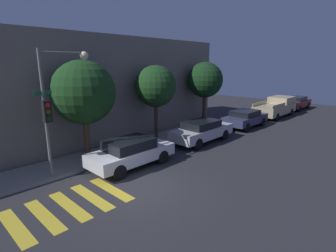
# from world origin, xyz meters

# --- Properties ---
(ground_plane) EXTENTS (60.00, 60.00, 0.00)m
(ground_plane) POSITION_xyz_m (0.00, 0.00, 0.00)
(ground_plane) COLOR #28282D
(sidewalk) EXTENTS (26.00, 2.34, 0.14)m
(sidewalk) POSITION_xyz_m (0.00, 4.37, 0.07)
(sidewalk) COLOR gray
(sidewalk) RESTS_ON ground
(building_row) EXTENTS (26.00, 6.00, 6.62)m
(building_row) POSITION_xyz_m (0.00, 8.94, 3.31)
(building_row) COLOR slate
(building_row) RESTS_ON ground
(crosswalk) EXTENTS (5.70, 2.60, 0.00)m
(crosswalk) POSITION_xyz_m (-3.38, 0.80, 0.00)
(crosswalk) COLOR gold
(crosswalk) RESTS_ON ground
(traffic_light_pole) EXTENTS (2.48, 0.56, 5.54)m
(traffic_light_pole) POSITION_xyz_m (-1.54, 3.37, 3.56)
(traffic_light_pole) COLOR slate
(traffic_light_pole) RESTS_ON ground
(sedan_near_corner) EXTENTS (4.29, 1.84, 1.41)m
(sedan_near_corner) POSITION_xyz_m (1.32, 2.10, 0.75)
(sedan_near_corner) COLOR silver
(sedan_near_corner) RESTS_ON ground
(sedan_middle) EXTENTS (4.61, 1.76, 1.41)m
(sedan_middle) POSITION_xyz_m (7.05, 2.10, 0.76)
(sedan_middle) COLOR #B7BABF
(sedan_middle) RESTS_ON ground
(sedan_far_end) EXTENTS (4.24, 1.89, 1.35)m
(sedan_far_end) POSITION_xyz_m (12.75, 2.10, 0.73)
(sedan_far_end) COLOR #2D3351
(sedan_far_end) RESTS_ON ground
(pickup_truck) EXTENTS (5.57, 2.04, 1.78)m
(pickup_truck) POSITION_xyz_m (18.82, 2.10, 0.91)
(pickup_truck) COLOR tan
(pickup_truck) RESTS_ON ground
(sedan_tail_of_row) EXTENTS (4.55, 1.84, 1.42)m
(sedan_tail_of_row) POSITION_xyz_m (24.24, 2.10, 0.77)
(sedan_tail_of_row) COLOR maroon
(sedan_tail_of_row) RESTS_ON ground
(tree_near_corner) EXTENTS (3.22, 3.22, 5.14)m
(tree_near_corner) POSITION_xyz_m (0.39, 4.58, 3.51)
(tree_near_corner) COLOR #4C3823
(tree_near_corner) RESTS_ON ground
(tree_midblock) EXTENTS (2.64, 2.64, 4.85)m
(tree_midblock) POSITION_xyz_m (5.37, 4.58, 3.51)
(tree_midblock) COLOR #42301E
(tree_midblock) RESTS_ON ground
(tree_far_end) EXTENTS (2.73, 2.73, 5.07)m
(tree_far_end) POSITION_xyz_m (10.62, 4.58, 3.67)
(tree_far_end) COLOR #42301E
(tree_far_end) RESTS_ON ground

